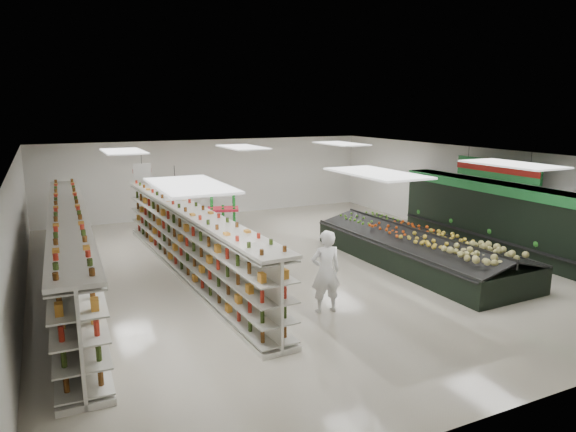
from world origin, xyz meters
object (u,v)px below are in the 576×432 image
shopper_background (156,215)px  gondola_center (189,244)px  gondola_left (71,255)px  shopper_main (326,272)px  soda_endcap (223,211)px  produce_island (417,248)px

shopper_background → gondola_center: bearing=-178.1°
gondola_center → shopper_background: 4.11m
gondola_left → shopper_main: size_ratio=6.17×
soda_endcap → shopper_background: bearing=-167.5°
gondola_left → gondola_center: size_ratio=1.07×
produce_island → shopper_background: (-6.33, 6.04, 0.41)m
gondola_center → soda_endcap: size_ratio=7.47×
gondola_center → shopper_main: size_ratio=5.79×
gondola_center → soda_endcap: bearing=58.7°
produce_island → shopper_main: bearing=-154.5°
produce_island → shopper_background: size_ratio=4.00×
gondola_left → shopper_background: bearing=56.2°
gondola_left → soda_endcap: bearing=41.8°
gondola_left → produce_island: size_ratio=1.64×
produce_island → gondola_left: bearing=168.0°
gondola_center → shopper_background: (-0.07, 4.11, 0.02)m
produce_island → shopper_main: (-4.21, -2.00, 0.47)m
gondola_left → shopper_main: 6.40m
gondola_center → produce_island: bearing=-20.1°
shopper_background → soda_endcap: bearing=-76.6°
gondola_left → gondola_center: 2.98m
soda_endcap → shopper_background: (-2.60, -0.58, 0.18)m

